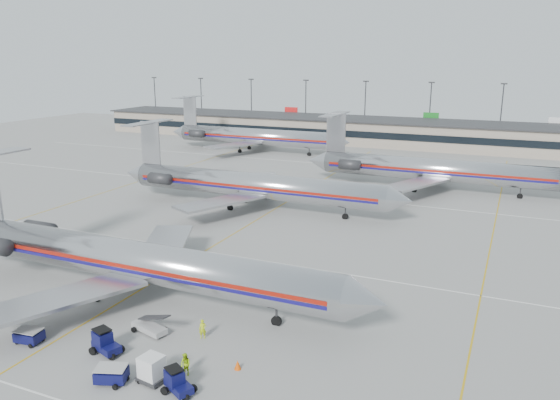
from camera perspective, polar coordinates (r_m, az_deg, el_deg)
The scene contains 17 objects.
ground at distance 55.83m, azimuth -13.30°, elevation -8.48°, with size 260.00×260.00×0.00m, color gray.
apron_markings at distance 63.47m, azimuth -7.90°, elevation -5.33°, with size 160.00×0.15×0.02m, color silver.
terminal at distance 143.32m, azimuth 10.82°, elevation 7.03°, with size 162.00×17.00×6.25m.
light_mast_row at distance 156.38m, azimuth 12.11°, elevation 9.59°, with size 163.60×0.40×15.28m.
jet_foreground at distance 52.52m, azimuth -15.56°, elevation -5.96°, with size 46.77×27.54×12.24m.
jet_second_row at distance 80.15m, azimuth -3.23°, elevation 1.62°, with size 46.06×27.12×12.06m.
jet_third_row at distance 94.20m, azimuth 15.45°, elevation 3.12°, with size 44.96×27.66×12.29m.
jet_back_row at distance 129.07m, azimuth -2.92°, elevation 6.67°, with size 45.97×28.27×12.57m.
tug_center at distance 44.19m, azimuth -17.85°, elevation -13.99°, with size 2.68×1.94×1.97m.
tug_right at distance 38.56m, azimuth -10.73°, elevation -18.18°, with size 2.47×2.01×1.79m.
cart_inner at distance 47.89m, azimuth -24.75°, elevation -12.76°, with size 2.13×1.58×1.13m.
cart_outer at distance 40.73m, azimuth -17.20°, elevation -17.01°, with size 2.44×2.06×1.18m.
uld_container at distance 39.96m, azimuth -13.25°, elevation -16.82°, with size 2.01×1.76×1.90m.
belt_loader at distance 46.38m, azimuth -13.43°, elevation -12.73°, with size 3.98×2.00×2.04m.
ramp_worker_near at distance 44.67m, azimuth -8.08°, elevation -13.21°, with size 0.58×0.38×1.59m, color #B2CB13.
ramp_worker_far at distance 40.31m, azimuth -9.84°, elevation -16.57°, with size 0.79×0.62×1.63m, color #9FCE13.
cone_right at distance 40.73m, azimuth -4.45°, elevation -16.80°, with size 0.50×0.50×0.68m, color #E04D07.
Camera 1 is at (31.70, -40.58, 21.58)m, focal length 35.00 mm.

